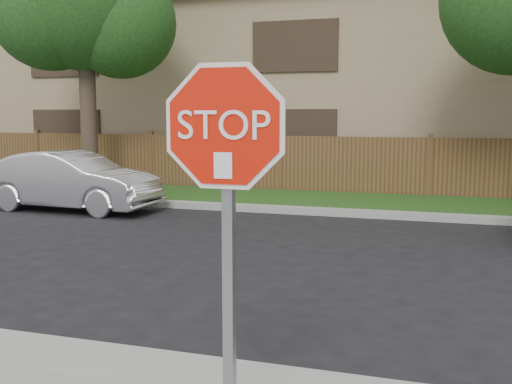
% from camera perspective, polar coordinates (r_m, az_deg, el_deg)
% --- Properties ---
extents(far_curb, '(70.00, 0.30, 0.15)m').
position_cam_1_polar(far_curb, '(13.03, 15.71, -2.27)').
color(far_curb, gray).
rests_on(far_curb, ground).
extents(grass_strip, '(70.00, 3.00, 0.12)m').
position_cam_1_polar(grass_strip, '(14.66, 15.92, -1.27)').
color(grass_strip, '#1E4714').
rests_on(grass_strip, ground).
extents(fence, '(70.00, 0.12, 1.60)m').
position_cam_1_polar(fence, '(16.16, 16.17, 2.16)').
color(fence, '#4D301B').
rests_on(fence, ground).
extents(apartment_building, '(35.20, 9.20, 7.20)m').
position_cam_1_polar(apartment_building, '(21.73, 16.80, 10.64)').
color(apartment_building, '#9A8160').
rests_on(apartment_building, ground).
extents(stop_sign, '(1.01, 0.13, 2.55)m').
position_cam_1_polar(stop_sign, '(3.45, -2.89, 0.93)').
color(stop_sign, gray).
rests_on(stop_sign, sidewalk_near).
extents(sedan_left, '(4.21, 1.65, 1.36)m').
position_cam_1_polar(sedan_left, '(14.36, -17.19, 1.01)').
color(sedan_left, silver).
rests_on(sedan_left, ground).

